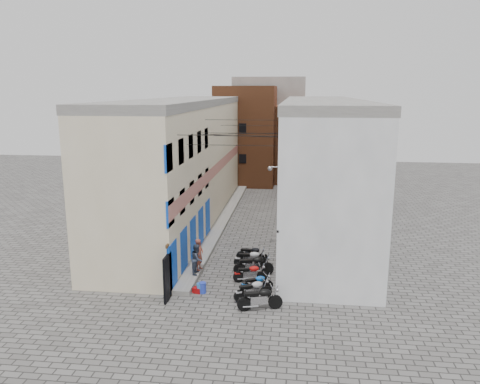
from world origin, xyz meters
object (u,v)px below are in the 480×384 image
at_px(motorcycle_f, 251,258).
at_px(red_crate, 197,290).
at_px(water_jug_far, 203,288).
at_px(water_jug_near, 200,288).
at_px(motorcycle_e, 254,264).
at_px(motorcycle_b, 253,289).
at_px(person_b, 197,259).
at_px(motorcycle_c, 257,282).
at_px(person_a, 199,254).
at_px(motorcycle_g, 252,253).
at_px(motorcycle_a, 260,297).
at_px(motorcycle_d, 250,272).

distance_m(motorcycle_f, red_crate, 4.29).
bearing_deg(motorcycle_f, water_jug_far, -30.11).
xyz_separation_m(motorcycle_f, water_jug_near, (-2.12, -3.63, -0.31)).
xyz_separation_m(motorcycle_e, water_jug_far, (-2.24, -2.51, -0.36)).
height_order(motorcycle_e, red_crate, motorcycle_e).
bearing_deg(motorcycle_b, person_b, -153.65).
bearing_deg(motorcycle_c, person_b, -136.12).
distance_m(motorcycle_b, person_a, 4.25).
bearing_deg(motorcycle_f, motorcycle_c, 9.40).
bearing_deg(motorcycle_c, red_crate, -104.57).
bearing_deg(motorcycle_f, person_b, -56.50).
bearing_deg(motorcycle_c, motorcycle_b, -29.17).
xyz_separation_m(motorcycle_g, person_b, (-2.62, -2.62, 0.51)).
relative_size(motorcycle_a, motorcycle_e, 0.96).
xyz_separation_m(motorcycle_f, motorcycle_g, (-0.01, 0.78, -0.01)).
bearing_deg(motorcycle_a, water_jug_near, -130.61).
bearing_deg(red_crate, motorcycle_d, 33.63).
height_order(motorcycle_b, motorcycle_f, motorcycle_f).
xyz_separation_m(motorcycle_c, water_jug_near, (-2.73, -0.45, -0.24)).
bearing_deg(motorcycle_e, person_a, -98.06).
bearing_deg(person_b, motorcycle_e, -72.07).
xyz_separation_m(motorcycle_d, red_crate, (-2.43, -1.62, -0.39)).
xyz_separation_m(motorcycle_a, motorcycle_d, (-0.73, 3.05, -0.08)).
bearing_deg(red_crate, motorcycle_e, 45.06).
relative_size(motorcycle_e, red_crate, 5.25).
bearing_deg(red_crate, person_b, 101.74).
xyz_separation_m(motorcycle_g, water_jug_far, (-1.98, -4.41, -0.27)).
height_order(motorcycle_f, motorcycle_g, motorcycle_f).
xyz_separation_m(motorcycle_b, water_jug_far, (-2.50, 0.49, -0.28)).
height_order(motorcycle_a, person_a, person_a).
distance_m(motorcycle_c, motorcycle_g, 4.01).
relative_size(motorcycle_d, water_jug_far, 3.33).
bearing_deg(red_crate, water_jug_far, 0.00).
relative_size(motorcycle_b, water_jug_far, 3.53).
height_order(motorcycle_b, water_jug_near, motorcycle_b).
distance_m(motorcycle_a, water_jug_far, 3.25).
height_order(motorcycle_g, red_crate, motorcycle_g).
relative_size(motorcycle_a, motorcycle_f, 1.09).
distance_m(motorcycle_d, water_jug_near, 2.83).
distance_m(motorcycle_d, person_a, 2.95).
height_order(motorcycle_a, motorcycle_c, motorcycle_a).
height_order(motorcycle_b, water_jug_far, motorcycle_b).
distance_m(motorcycle_a, water_jug_near, 3.37).
distance_m(motorcycle_f, water_jug_far, 4.15).
bearing_deg(person_b, water_jug_near, -160.29).
distance_m(motorcycle_e, water_jug_far, 3.39).
bearing_deg(red_crate, motorcycle_g, 63.03).
distance_m(motorcycle_b, motorcycle_e, 3.01).
relative_size(person_b, water_jug_far, 2.97).
height_order(person_a, red_crate, person_a).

